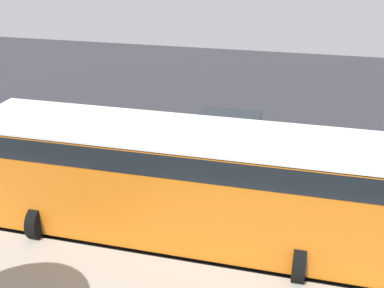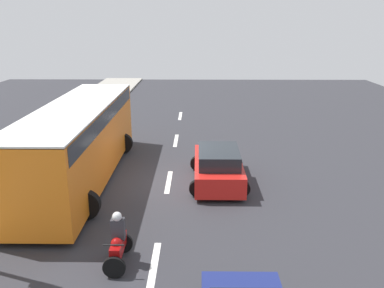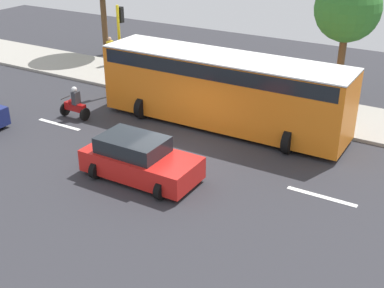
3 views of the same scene
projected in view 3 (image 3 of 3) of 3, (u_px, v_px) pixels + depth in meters
ground_plane at (172, 157)px, 19.71m from camera, size 40.00×60.00×0.10m
sidewalk at (248, 100)px, 25.09m from camera, size 4.00×60.00×0.15m
lane_stripe_north at (321, 197)px, 16.93m from camera, size 0.20×2.40×0.01m
lane_stripe_mid at (172, 155)px, 19.69m from camera, size 0.20×2.40×0.01m
lane_stripe_south at (59, 124)px, 22.45m from camera, size 0.20×2.40×0.01m
car_red at (139, 160)px, 17.84m from camera, size 2.31×4.21×1.52m
city_bus at (223, 86)px, 21.60m from camera, size 3.20×11.00×3.16m
motorcycle at (75, 105)px, 22.87m from camera, size 0.60×1.30×1.53m
pedestrian_near_signal at (110, 50)px, 29.89m from camera, size 0.40×0.24×1.69m
traffic_light_corner at (120, 37)px, 25.00m from camera, size 0.49×0.24×4.50m
street_tree_center at (348, 9)px, 23.91m from camera, size 3.18×3.18×6.00m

